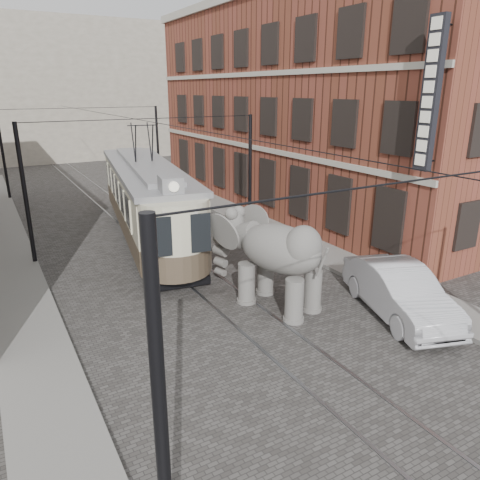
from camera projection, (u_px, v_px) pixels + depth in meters
ground at (213, 287)px, 17.50m from camera, size 120.00×120.00×0.00m
tram_rails at (213, 287)px, 17.50m from camera, size 1.54×80.00×0.02m
sidewalk_right at (334, 258)px, 20.29m from camera, size 2.00×60.00×0.15m
sidewalk_left at (28, 327)px, 14.43m from camera, size 2.00×60.00×0.15m
brick_building at (306, 110)px, 28.21m from camera, size 8.00×26.00×12.00m
distant_block at (43, 91)px, 48.33m from camera, size 28.00×10.00×14.00m
catenary at (158, 187)px, 20.59m from camera, size 11.00×30.20×6.00m
tram at (145, 183)px, 22.59m from camera, size 5.25×14.47×5.63m
elephant at (280, 262)px, 15.51m from camera, size 4.41×5.96×3.26m
parked_car at (399, 291)px, 15.14m from camera, size 3.33×5.46×1.70m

